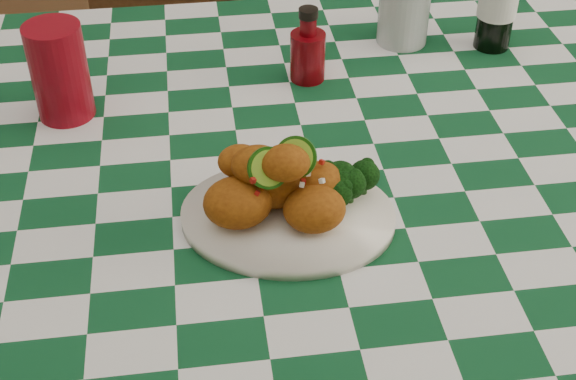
{
  "coord_description": "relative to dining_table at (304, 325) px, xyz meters",
  "views": [
    {
      "loc": [
        -0.16,
        -0.97,
        1.49
      ],
      "look_at": [
        -0.05,
        -0.16,
        0.84
      ],
      "focal_mm": 50.0,
      "sensor_mm": 36.0,
      "label": 1
    }
  ],
  "objects": [
    {
      "name": "red_tumbler",
      "position": [
        -0.36,
        0.15,
        0.47
      ],
      "size": [
        0.1,
        0.1,
        0.15
      ],
      "primitive_type": "cylinder",
      "rotation": [
        0.0,
        0.0,
        0.09
      ],
      "color": "maroon",
      "rests_on": "dining_table"
    },
    {
      "name": "dining_table",
      "position": [
        0.0,
        0.0,
        0.0
      ],
      "size": [
        1.66,
        1.06,
        0.79
      ],
      "primitive_type": null,
      "color": "#0E4623",
      "rests_on": "ground"
    },
    {
      "name": "mason_jar",
      "position": [
        0.22,
        0.31,
        0.46
      ],
      "size": [
        0.11,
        0.11,
        0.13
      ],
      "primitive_type": null,
      "rotation": [
        0.0,
        0.0,
        0.29
      ],
      "color": "#B2BCBA",
      "rests_on": "dining_table"
    },
    {
      "name": "ketchup_bottle",
      "position": [
        0.03,
        0.2,
        0.46
      ],
      "size": [
        0.07,
        0.07,
        0.13
      ],
      "primitive_type": null,
      "rotation": [
        0.0,
        0.0,
        0.19
      ],
      "color": "#5B0409",
      "rests_on": "dining_table"
    },
    {
      "name": "fried_chicken_pile",
      "position": [
        -0.06,
        -0.16,
        0.47
      ],
      "size": [
        0.17,
        0.12,
        0.11
      ],
      "primitive_type": null,
      "color": "#954C0E",
      "rests_on": "plate"
    },
    {
      "name": "broccoli_side",
      "position": [
        0.03,
        -0.15,
        0.44
      ],
      "size": [
        0.07,
        0.07,
        0.05
      ],
      "primitive_type": null,
      "color": "black",
      "rests_on": "plate"
    },
    {
      "name": "plate",
      "position": [
        -0.05,
        -0.16,
        0.4
      ],
      "size": [
        0.33,
        0.28,
        0.02
      ],
      "primitive_type": null,
      "rotation": [
        0.0,
        0.0,
        -0.2
      ],
      "color": "white",
      "rests_on": "dining_table"
    },
    {
      "name": "wooden_chair_right",
      "position": [
        0.33,
        0.76,
        0.07
      ],
      "size": [
        0.47,
        0.49,
        0.93
      ],
      "primitive_type": null,
      "rotation": [
        0.0,
        0.0,
        0.11
      ],
      "color": "#472814",
      "rests_on": "ground"
    },
    {
      "name": "wooden_chair_left",
      "position": [
        -0.25,
        0.74,
        0.1
      ],
      "size": [
        0.57,
        0.58,
        0.99
      ],
      "primitive_type": null,
      "rotation": [
        0.0,
        0.0,
        -0.29
      ],
      "color": "#472814",
      "rests_on": "ground"
    }
  ]
}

